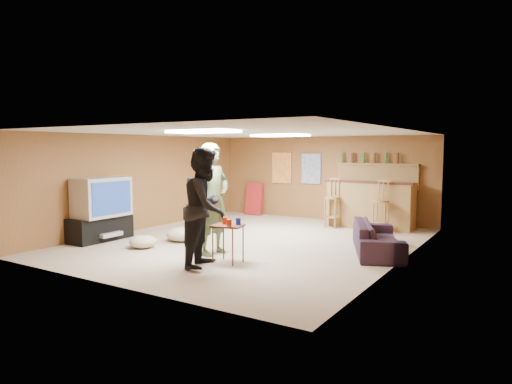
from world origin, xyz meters
The scene contains 32 objects.
ground centered at (0.00, 0.00, 0.00)m, with size 7.00×7.00×0.00m, color tan.
ceiling centered at (0.00, 0.00, 2.20)m, with size 6.00×7.00×0.02m, color silver.
wall_back centered at (0.00, 3.50, 1.10)m, with size 6.00×0.02×2.20m, color brown.
wall_front centered at (0.00, -3.50, 1.10)m, with size 6.00×0.02×2.20m, color brown.
wall_left centered at (-3.00, 0.00, 1.10)m, with size 0.02×7.00×2.20m, color brown.
wall_right centered at (3.00, 0.00, 1.10)m, with size 0.02×7.00×2.20m, color brown.
tv_stand centered at (-2.72, -1.50, 0.25)m, with size 0.55×1.30×0.50m, color black.
dvd_box centered at (-2.50, -1.50, 0.15)m, with size 0.35×0.50×0.08m, color #B2B2B7.
tv_body centered at (-2.65, -1.50, 0.90)m, with size 0.60×1.10×0.80m, color #B2B2B7.
tv_screen centered at (-2.34, -1.50, 0.90)m, with size 0.02×0.95×0.65m, color navy.
bar_counter centered at (1.50, 2.95, 0.55)m, with size 2.00×0.60×1.10m, color brown.
bar_lip centered at (1.50, 2.70, 1.10)m, with size 2.10×0.12×0.05m, color #3D1B13.
bar_shelf centered at (1.50, 3.40, 1.50)m, with size 2.00×0.18×0.05m, color brown.
bar_backing centered at (1.50, 3.42, 1.20)m, with size 2.00×0.14×0.60m, color brown.
poster_left centered at (-1.20, 3.46, 1.35)m, with size 0.60×0.03×0.85m, color #BF3F26.
poster_right centered at (-0.30, 3.46, 1.35)m, with size 0.55×0.03×0.80m, color #334C99.
folding_chair_stack centered at (-2.00, 3.30, 0.45)m, with size 0.50×0.14×0.90m, color #AD1F21.
ceiling_panel_front centered at (0.00, -1.50, 2.17)m, with size 1.20×0.60×0.04m, color white.
ceiling_panel_back centered at (0.00, 1.20, 2.17)m, with size 1.20×0.60×0.04m, color white.
person_olive centered at (0.01, -1.24, 0.99)m, with size 0.72×0.47×1.98m, color #516138.
person_black centered at (0.41, -1.97, 0.95)m, with size 0.93×0.72×1.90m, color black.
sofa centered at (2.48, 0.37, 0.28)m, with size 1.94×0.76×0.57m, color black.
tray_table centered at (0.59, -1.62, 0.32)m, with size 0.49×0.39×0.63m, color #3D1B13.
cup_red_near centered at (0.50, -1.58, 0.69)m, with size 0.08×0.08×0.12m, color #B2290B.
cup_red_far centered at (0.69, -1.71, 0.69)m, with size 0.08×0.08×0.11m, color #B2290B.
cup_blue centered at (0.73, -1.52, 0.69)m, with size 0.08×0.08×0.12m, color navy.
bar_stool_left centered at (0.73, 2.48, 0.53)m, with size 0.34×0.34×1.07m, color brown, non-canonical shape.
bar_stool_right centered at (1.93, 2.38, 0.66)m, with size 0.42×0.42×1.32m, color brown, non-canonical shape.
cushion_near_tv centered at (-1.24, -0.67, 0.14)m, with size 0.63×0.63×0.28m, color tan.
cushion_mid centered at (-1.17, -0.46, 0.11)m, with size 0.48×0.48×0.21m, color tan.
cushion_far centered at (-1.44, -1.55, 0.12)m, with size 0.52×0.52×0.23m, color tan.
bottle_row centered at (1.30, 3.38, 1.65)m, with size 1.48×0.08×0.26m, color #3F7233, non-canonical shape.
Camera 1 is at (4.92, -7.65, 1.88)m, focal length 32.00 mm.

